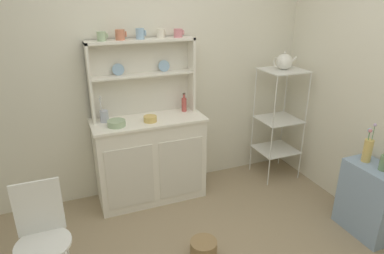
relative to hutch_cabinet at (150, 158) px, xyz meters
name	(u,v)px	position (x,y,z in m)	size (l,w,h in m)	color
wall_back	(155,72)	(0.16, 0.26, 0.81)	(3.84, 0.05, 2.50)	silver
hutch_cabinet	(150,158)	(0.00, 0.00, 0.00)	(1.08, 0.45, 0.86)	white
hutch_shelf_unit	(142,72)	(0.00, 0.16, 0.84)	(1.00, 0.18, 0.73)	silver
bakers_rack	(279,113)	(1.45, -0.07, 0.31)	(0.43, 0.40, 1.24)	silver
side_shelf_blue	(370,200)	(1.60, -1.24, -0.12)	(0.28, 0.48, 0.64)	#849EBC
wire_chair	(42,231)	(-0.99, -0.90, 0.07)	(0.36, 0.36, 0.85)	white
floor_basket	(204,249)	(0.15, -1.00, -0.37)	(0.22, 0.22, 0.15)	#93754C
cup_sage_0	(102,36)	(-0.35, 0.12, 1.19)	(0.09, 0.08, 0.08)	#9EB78E
cup_terracotta_1	(120,35)	(-0.18, 0.12, 1.19)	(0.10, 0.08, 0.09)	#C67556
cup_sky_2	(140,34)	(0.00, 0.12, 1.20)	(0.09, 0.08, 0.09)	#8EB2D1
cup_cream_3	(161,33)	(0.19, 0.12, 1.19)	(0.09, 0.07, 0.09)	silver
cup_rose_4	(178,33)	(0.36, 0.12, 1.19)	(0.10, 0.08, 0.08)	#D17A84
bowl_mixing_large	(116,123)	(-0.31, -0.07, 0.45)	(0.16, 0.16, 0.05)	#9EB78E
bowl_floral_medium	(150,119)	(0.00, -0.07, 0.45)	(0.12, 0.12, 0.05)	#DBB760
jam_bottle	(184,104)	(0.40, 0.09, 0.49)	(0.05, 0.05, 0.19)	#B74C47
utensil_jar	(104,116)	(-0.40, 0.08, 0.48)	(0.08, 0.08, 0.25)	#B2B7C6
porcelain_teapot	(284,62)	(1.45, -0.07, 0.88)	(0.26, 0.17, 0.19)	white
flower_vase	(368,149)	(1.60, -1.12, 0.31)	(0.07, 0.07, 0.35)	#DBB760
oil_bottle	(384,162)	(1.60, -1.29, 0.27)	(0.06, 0.06, 0.19)	#6B8C60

